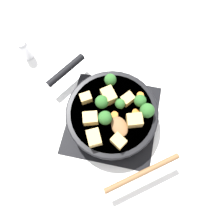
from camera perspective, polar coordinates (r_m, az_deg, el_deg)
name	(u,v)px	position (r m, az deg, el deg)	size (l,w,h in m)	color
ground_plane	(112,120)	(0.77, 0.00, -2.00)	(2.40, 2.40, 0.00)	white
front_burner_grate	(112,119)	(0.76, 0.00, -1.74)	(0.31, 0.31, 0.03)	black
skillet_pan	(112,114)	(0.72, -0.13, -0.52)	(0.39, 0.35, 0.06)	black
wooden_spoon	(132,152)	(0.66, 5.26, -10.43)	(0.23, 0.24, 0.02)	brown
tofu_cube_center_large	(128,99)	(0.70, 4.09, 3.40)	(0.04, 0.03, 0.03)	tan
tofu_cube_near_handle	(134,120)	(0.67, 5.88, -2.18)	(0.05, 0.04, 0.04)	tan
tofu_cube_east_chunk	(91,118)	(0.67, -5.64, -1.67)	(0.04, 0.04, 0.04)	tan
tofu_cube_west_chunk	(109,96)	(0.69, -0.88, 4.31)	(0.05, 0.04, 0.04)	tan
tofu_cube_back_piece	(94,138)	(0.65, -4.69, -6.74)	(0.05, 0.04, 0.04)	tan
tofu_cube_front_piece	(119,141)	(0.65, 1.72, -7.60)	(0.04, 0.03, 0.03)	tan
tofu_cube_mid_small	(86,98)	(0.70, -6.84, 3.68)	(0.04, 0.03, 0.03)	tan
broccoli_floret_near_spoon	(110,80)	(0.71, -0.43, 8.41)	(0.04, 0.04, 0.05)	#709956
broccoli_floret_center_top	(105,118)	(0.66, -1.81, -1.56)	(0.04, 0.04, 0.05)	#709956
broccoli_floret_east_rim	(120,104)	(0.68, 2.14, 2.15)	(0.03, 0.03, 0.04)	#709956
broccoli_floret_west_rim	(102,102)	(0.68, -2.66, 2.65)	(0.04, 0.04, 0.05)	#709956
broccoli_floret_north_edge	(140,101)	(0.69, 7.36, 2.93)	(0.04, 0.04, 0.05)	#709956
broccoli_floret_south_cluster	(147,111)	(0.67, 9.17, 0.37)	(0.05, 0.05, 0.05)	#709956
carrot_slice_orange_thin	(115,115)	(0.69, 0.66, -0.72)	(0.02, 0.02, 0.01)	orange
carrot_slice_near_center	(140,95)	(0.72, 7.39, 4.41)	(0.02, 0.02, 0.01)	orange
carrot_slice_edge_slice	(136,112)	(0.70, 6.19, -0.08)	(0.02, 0.02, 0.01)	orange
salt_shaker	(25,50)	(0.91, -21.74, 14.83)	(0.04, 0.04, 0.09)	white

